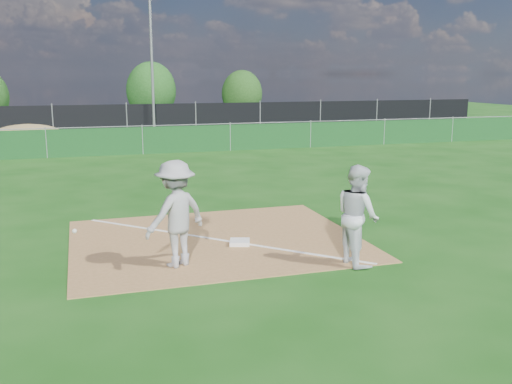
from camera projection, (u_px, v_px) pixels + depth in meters
ground at (159, 172)px, 20.58m from camera, size 90.00×90.00×0.00m
infield_dirt at (216, 240)px, 12.16m from camera, size 6.00×5.00×0.02m
foul_line at (216, 239)px, 12.16m from camera, size 5.01×5.01×0.01m
green_fence at (143, 141)px, 25.13m from camera, size 44.00×0.05×1.20m
dirt_mound at (28, 137)px, 26.95m from camera, size 3.38×2.60×1.17m
black_fence at (127, 120)px, 32.55m from camera, size 46.00×0.04×1.80m
parking_lot at (121, 128)px, 37.41m from camera, size 46.00×9.00×0.01m
light_pole at (152, 65)px, 32.08m from camera, size 0.16×0.16×8.00m
first_base at (240, 242)px, 11.82m from camera, size 0.51×0.51×0.09m
play_at_first at (176, 214)px, 10.33m from camera, size 2.54×1.25×1.96m
runner at (358, 215)px, 10.48m from camera, size 0.75×0.94×1.87m
car_left at (51, 120)px, 34.65m from camera, size 4.74×3.14×1.50m
car_mid at (133, 118)px, 36.25m from camera, size 4.48×1.93×1.43m
car_right at (192, 117)px, 38.83m from camera, size 4.40×2.72×1.19m
tree_mid at (151, 90)px, 43.00m from camera, size 3.72×3.72×4.41m
tree_right at (242, 94)px, 45.16m from camera, size 3.21×3.21×3.80m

